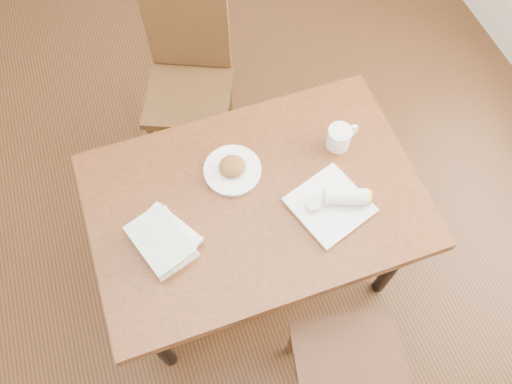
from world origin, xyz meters
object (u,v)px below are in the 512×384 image
object	(u,v)px
table	(256,207)
plate_scone	(232,169)
coffee_mug	(340,137)
chair_far	(189,73)
plate_burrito	(335,202)
book_stack	(163,240)

from	to	relation	value
table	plate_scone	distance (m)	0.18
plate_scone	coffee_mug	size ratio (longest dim) A/B	1.61
chair_far	plate_scone	size ratio (longest dim) A/B	4.13
chair_far	plate_burrito	world-z (taller)	chair_far
chair_far	plate_burrito	distance (m)	1.07
book_stack	coffee_mug	bearing A→B (deg)	13.53
book_stack	table	bearing A→B (deg)	9.51
chair_far	coffee_mug	xyz separation A→B (m)	(0.46, -0.74, 0.25)
plate_scone	book_stack	distance (m)	0.39
plate_scone	coffee_mug	xyz separation A→B (m)	(0.45, -0.02, 0.03)
plate_scone	table	bearing A→B (deg)	-70.52
coffee_mug	book_stack	size ratio (longest dim) A/B	0.48
chair_far	book_stack	world-z (taller)	chair_far
table	book_stack	distance (m)	0.40
coffee_mug	book_stack	world-z (taller)	coffee_mug
table	coffee_mug	world-z (taller)	coffee_mug
plate_scone	plate_burrito	size ratio (longest dim) A/B	0.69
chair_far	table	bearing A→B (deg)	-86.44
plate_scone	plate_burrito	distance (m)	0.42
table	chair_far	size ratio (longest dim) A/B	1.35
plate_burrito	book_stack	distance (m)	0.66
table	plate_burrito	distance (m)	0.32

